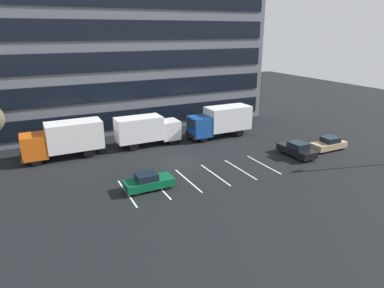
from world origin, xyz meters
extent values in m
plane|color=black|center=(0.00, 0.00, 0.00)|extent=(120.00, 120.00, 0.00)
cube|color=slate|center=(0.00, 18.00, 9.00)|extent=(38.11, 11.41, 18.00)
cube|color=black|center=(0.00, 12.23, 1.98)|extent=(36.58, 0.16, 2.30)
cube|color=black|center=(0.00, 12.23, 5.58)|extent=(36.58, 0.16, 2.30)
cube|color=black|center=(0.00, 12.23, 9.18)|extent=(36.58, 0.16, 2.30)
cube|color=black|center=(0.00, 12.23, 12.78)|extent=(36.58, 0.16, 2.30)
cube|color=silver|center=(-7.00, -4.35, 0.00)|extent=(0.14, 5.40, 0.01)
cube|color=silver|center=(-4.20, -4.35, 0.00)|extent=(0.14, 5.40, 0.01)
cube|color=silver|center=(-1.40, -4.35, 0.00)|extent=(0.14, 5.40, 0.01)
cube|color=silver|center=(1.40, -4.35, 0.00)|extent=(0.14, 5.40, 0.01)
cube|color=silver|center=(4.20, -4.35, 0.00)|extent=(0.14, 5.40, 0.01)
cube|color=silver|center=(7.00, -4.35, 0.00)|extent=(0.14, 5.40, 0.01)
cube|color=#D85914|center=(-13.28, 6.57, 1.73)|extent=(2.37, 2.59, 2.37)
cube|color=black|center=(-14.44, 6.57, 2.20)|extent=(0.06, 2.17, 1.04)
cube|color=white|center=(-9.29, 6.57, 2.32)|extent=(5.61, 2.70, 2.91)
cube|color=black|center=(-14.52, 6.57, 0.70)|extent=(0.22, 2.59, 0.43)
cylinder|color=black|center=(-13.28, 5.46, 0.54)|extent=(1.08, 0.32, 1.08)
cylinder|color=black|center=(-13.28, 7.69, 0.54)|extent=(1.08, 0.32, 1.08)
cylinder|color=black|center=(-8.16, 5.46, 0.54)|extent=(1.08, 0.32, 1.08)
cylinder|color=black|center=(-8.16, 7.69, 0.54)|extent=(1.08, 0.32, 1.08)
cube|color=#194799|center=(5.11, 5.67, 1.72)|extent=(2.36, 2.58, 2.36)
cube|color=black|center=(3.95, 5.67, 2.19)|extent=(0.06, 2.17, 1.04)
cube|color=white|center=(9.08, 5.67, 2.31)|extent=(5.59, 2.69, 2.90)
cube|color=black|center=(3.87, 5.67, 0.70)|extent=(0.21, 2.58, 0.43)
cylinder|color=black|center=(5.11, 4.56, 0.54)|extent=(1.07, 0.32, 1.07)
cylinder|color=black|center=(5.11, 6.77, 0.54)|extent=(1.07, 0.32, 1.07)
cylinder|color=black|center=(10.20, 4.56, 0.54)|extent=(1.07, 0.32, 1.07)
cylinder|color=black|center=(10.20, 6.77, 0.54)|extent=(1.07, 0.32, 1.07)
cube|color=white|center=(1.41, 6.49, 1.60)|extent=(2.19, 2.39, 2.19)
cube|color=black|center=(2.48, 6.49, 2.03)|extent=(0.06, 2.01, 0.97)
cube|color=white|center=(-2.28, 6.49, 2.14)|extent=(5.19, 2.49, 2.69)
cube|color=black|center=(2.55, 6.49, 0.65)|extent=(0.20, 2.39, 0.40)
cylinder|color=black|center=(1.41, 7.52, 0.50)|extent=(1.00, 0.30, 1.00)
cylinder|color=black|center=(1.41, 5.47, 0.50)|extent=(1.00, 0.30, 1.00)
cylinder|color=black|center=(-3.32, 7.52, 0.50)|extent=(1.00, 0.30, 1.00)
cylinder|color=black|center=(-3.32, 5.47, 0.50)|extent=(1.00, 0.30, 1.00)
cube|color=#0C5933|center=(-5.10, -4.44, 0.56)|extent=(4.10, 1.72, 0.67)
cube|color=black|center=(-5.30, -4.44, 1.18)|extent=(1.72, 1.51, 0.57)
cylinder|color=black|center=(-3.78, -3.70, 0.29)|extent=(0.57, 0.21, 0.57)
cylinder|color=black|center=(-3.78, -5.18, 0.29)|extent=(0.57, 0.21, 0.57)
cylinder|color=black|center=(-6.41, -3.70, 0.29)|extent=(0.57, 0.21, 0.57)
cylinder|color=black|center=(-6.41, -5.18, 0.29)|extent=(0.57, 0.21, 0.57)
cube|color=tan|center=(16.24, -4.09, 0.56)|extent=(4.12, 1.72, 0.67)
cube|color=black|center=(16.44, -4.09, 1.19)|extent=(1.73, 1.52, 0.57)
cylinder|color=black|center=(14.92, -4.83, 0.29)|extent=(0.57, 0.21, 0.57)
cylinder|color=black|center=(14.92, -3.34, 0.29)|extent=(0.57, 0.21, 0.57)
cylinder|color=black|center=(17.55, -4.83, 0.29)|extent=(0.57, 0.21, 0.57)
cylinder|color=black|center=(17.55, -3.34, 0.29)|extent=(0.57, 0.21, 0.57)
cube|color=black|center=(11.67, -3.92, 0.60)|extent=(1.82, 4.35, 0.71)
cube|color=black|center=(11.67, -4.13, 1.26)|extent=(1.60, 1.83, 0.61)
cylinder|color=black|center=(10.88, -2.52, 0.30)|extent=(0.22, 0.61, 0.61)
cylinder|color=black|center=(12.46, -2.52, 0.30)|extent=(0.22, 0.61, 0.61)
cylinder|color=black|center=(10.88, -5.31, 0.30)|extent=(0.22, 0.61, 0.61)
cylinder|color=black|center=(12.46, -5.31, 0.30)|extent=(0.22, 0.61, 0.61)
camera|label=1|loc=(-13.58, -29.32, 12.77)|focal=31.79mm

